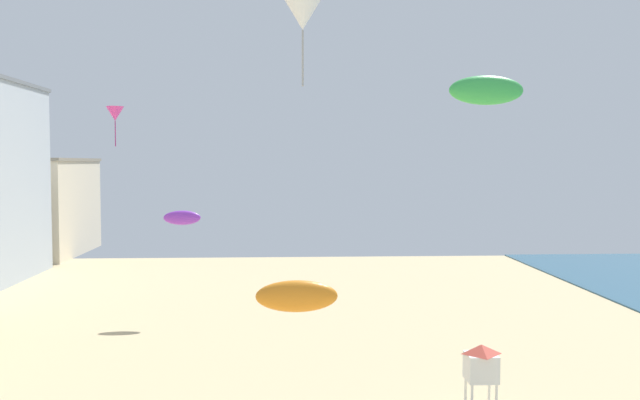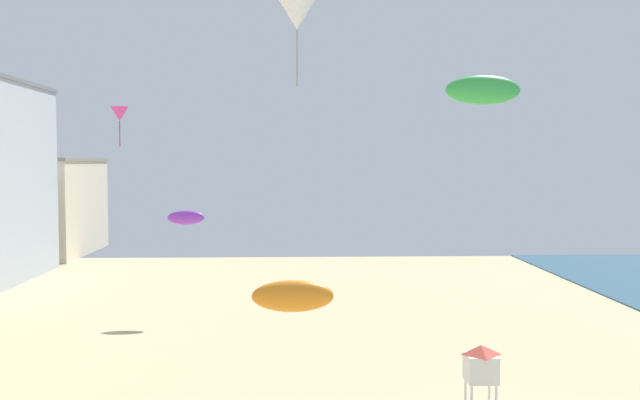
{
  "view_description": "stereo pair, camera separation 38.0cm",
  "coord_description": "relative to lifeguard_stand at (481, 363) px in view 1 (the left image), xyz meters",
  "views": [
    {
      "loc": [
        1.96,
        -6.97,
        9.27
      ],
      "look_at": [
        3.34,
        19.92,
        7.79
      ],
      "focal_mm": 38.74,
      "sensor_mm": 36.0,
      "label": 1
    },
    {
      "loc": [
        2.34,
        -6.99,
        9.27
      ],
      "look_at": [
        3.34,
        19.92,
        7.79
      ],
      "focal_mm": 38.74,
      "sensor_mm": 36.0,
      "label": 2
    }
  ],
  "objects": [
    {
      "name": "lifeguard_stand",
      "position": [
        0.0,
        0.0,
        0.0
      ],
      "size": [
        1.1,
        1.1,
        2.55
      ],
      "rotation": [
        0.0,
        0.0,
        0.14
      ],
      "color": "white",
      "rests_on": "ground"
    },
    {
      "name": "kite_green_parafoil",
      "position": [
        -1.61,
        -5.67,
        9.43
      ],
      "size": [
        2.1,
        0.58,
        0.82
      ],
      "color": "green"
    },
    {
      "name": "kite_purple_parafoil",
      "position": [
        -13.42,
        17.0,
        4.08
      ],
      "size": [
        2.22,
        0.62,
        0.86
      ],
      "color": "purple"
    },
    {
      "name": "kite_orange_parafoil",
      "position": [
        -6.91,
        -5.7,
        3.7
      ],
      "size": [
        2.3,
        0.64,
        0.89
      ],
      "color": "orange"
    },
    {
      "name": "kite_magenta_delta",
      "position": [
        -17.68,
        18.6,
        10.41
      ],
      "size": [
        1.09,
        1.09,
        2.47
      ],
      "color": "#DB3D9E"
    },
    {
      "name": "kite_white_delta",
      "position": [
        -6.79,
        -7.78,
        11.03
      ],
      "size": [
        0.94,
        0.94,
        2.13
      ],
      "color": "white"
    },
    {
      "name": "boardwalk_hotel_far",
      "position": [
        -34.67,
        45.49,
        3.0
      ],
      "size": [
        14.39,
        14.47,
        9.66
      ],
      "color": "beige",
      "rests_on": "ground"
    }
  ]
}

